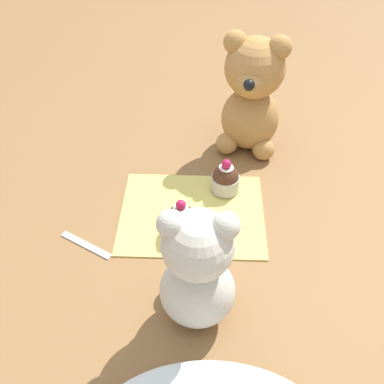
# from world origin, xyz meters

# --- Properties ---
(ground_plane) EXTENTS (4.00, 4.00, 0.00)m
(ground_plane) POSITION_xyz_m (0.00, 0.00, 0.00)
(ground_plane) COLOR olive
(knitted_placemat) EXTENTS (0.27, 0.21, 0.01)m
(knitted_placemat) POSITION_xyz_m (0.00, 0.00, 0.00)
(knitted_placemat) COLOR #E0D166
(knitted_placemat) RESTS_ON ground_plane
(teddy_bear_cream) EXTENTS (0.11, 0.11, 0.22)m
(teddy_bear_cream) POSITION_xyz_m (-0.02, 0.21, 0.10)
(teddy_bear_cream) COLOR beige
(teddy_bear_cream) RESTS_ON ground_plane
(teddy_bear_tan) EXTENTS (0.14, 0.14, 0.26)m
(teddy_bear_tan) POSITION_xyz_m (-0.11, -0.22, 0.13)
(teddy_bear_tan) COLOR #B78447
(teddy_bear_tan) RESTS_ON ground_plane
(cupcake_near_cream_bear) EXTENTS (0.05, 0.05, 0.07)m
(cupcake_near_cream_bear) POSITION_xyz_m (0.02, 0.05, 0.03)
(cupcake_near_cream_bear) COLOR #B2ADA3
(cupcake_near_cream_bear) RESTS_ON knitted_placemat
(cupcake_near_tan_bear) EXTENTS (0.05, 0.05, 0.07)m
(cupcake_near_tan_bear) POSITION_xyz_m (-0.06, -0.07, 0.03)
(cupcake_near_tan_bear) COLOR #B2ADA3
(cupcake_near_tan_bear) RESTS_ON knitted_placemat
(teaspoon) EXTENTS (0.10, 0.06, 0.01)m
(teaspoon) POSITION_xyz_m (0.18, 0.08, 0.00)
(teaspoon) COLOR silver
(teaspoon) RESTS_ON ground_plane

